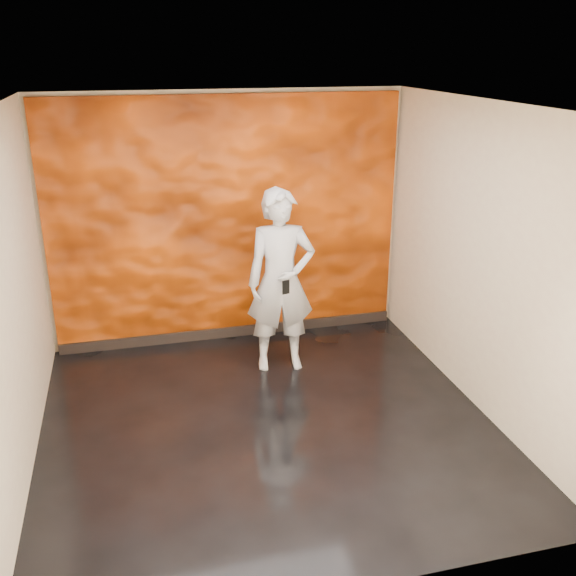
% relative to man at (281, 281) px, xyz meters
% --- Properties ---
extents(room, '(4.02, 4.02, 2.81)m').
position_rel_man_xyz_m(room, '(-0.39, -1.07, 0.44)').
color(room, black).
rests_on(room, ground).
extents(feature_wall, '(3.90, 0.06, 2.75)m').
position_rel_man_xyz_m(feature_wall, '(-0.39, 0.89, 0.42)').
color(feature_wall, '#F75808').
rests_on(feature_wall, ground).
extents(baseboard, '(3.90, 0.04, 0.12)m').
position_rel_man_xyz_m(baseboard, '(-0.39, 0.85, -0.90)').
color(baseboard, black).
rests_on(baseboard, ground).
extents(man, '(0.74, 0.53, 1.92)m').
position_rel_man_xyz_m(man, '(0.00, 0.00, 0.00)').
color(man, '#A9ADBA').
rests_on(man, ground).
extents(phone, '(0.08, 0.03, 0.14)m').
position_rel_man_xyz_m(phone, '(-0.02, -0.28, 0.04)').
color(phone, black).
rests_on(phone, man).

